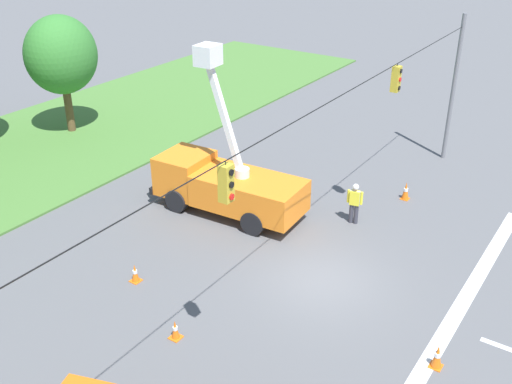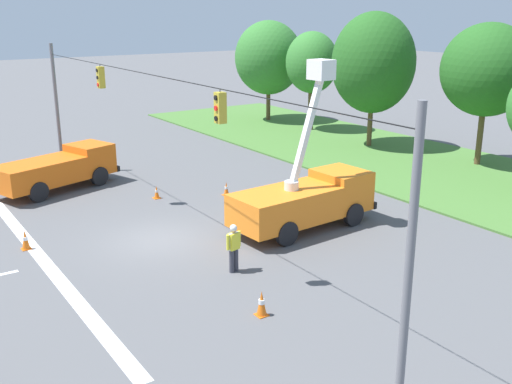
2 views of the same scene
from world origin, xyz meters
name	(u,v)px [view 1 (image 1 of 2)]	position (x,y,z in m)	size (l,w,h in m)	color
ground_plane	(322,280)	(0.00, 0.00, 0.00)	(200.00, 200.00, 0.00)	#565659
grass_verge	(4,163)	(0.00, 18.00, 0.05)	(56.00, 12.00, 0.10)	#477533
lane_markings	(497,345)	(0.00, -5.96, 0.00)	(17.60, 15.25, 0.01)	silver
signal_gantry	(328,171)	(-0.04, 0.00, 4.25)	(26.20, 0.33, 7.20)	slate
tree_far_east	(61,55)	(4.87, 18.61, 4.35)	(3.98, 3.60, 6.48)	brown
utility_truck_bucket_lift	(226,183)	(2.20, 5.81, 1.36)	(2.72, 6.71, 7.02)	orange
road_worker	(355,201)	(4.33, 0.90, 1.00)	(0.32, 0.64, 1.77)	#383842
traffic_cone_foreground_left	(437,356)	(-1.93, -4.73, 0.39)	(0.36, 0.36, 0.78)	orange
traffic_cone_foreground_right	(175,330)	(-5.16, 2.29, 0.31)	(0.36, 0.36, 0.65)	orange
traffic_cone_mid_left	(406,191)	(7.53, -0.10, 0.40)	(0.36, 0.36, 0.81)	orange
traffic_cone_mid_right	(135,273)	(-3.67, 5.41, 0.34)	(0.36, 0.36, 0.69)	orange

